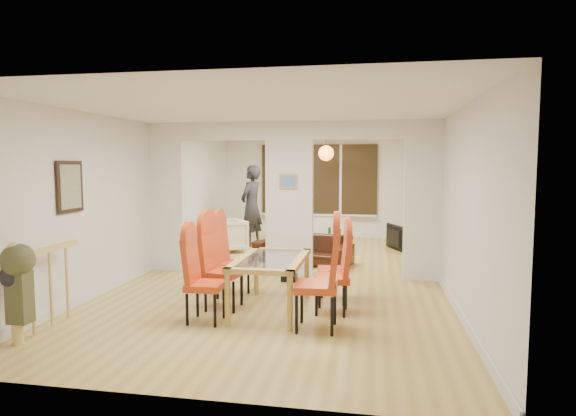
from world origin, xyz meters
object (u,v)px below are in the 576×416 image
(television, at_px, (393,238))
(coffee_table, at_px, (326,243))
(dining_chair_la, at_px, (205,279))
(dining_chair_ra, at_px, (316,278))
(bowl, at_px, (330,237))
(dining_table, at_px, (271,284))
(dining_chair_rc, at_px, (333,265))
(armchair, at_px, (226,236))
(sofa, at_px, (303,248))
(dining_chair_lc, at_px, (233,259))
(bottle, at_px, (329,232))
(person, at_px, (251,206))
(dining_chair_lb, at_px, (224,266))
(dining_chair_rb, at_px, (332,272))

(television, height_order, coffee_table, television)
(dining_chair_la, distance_m, dining_chair_ra, 1.34)
(coffee_table, xyz_separation_m, bowl, (0.09, 0.04, 0.14))
(dining_chair_la, bearing_deg, dining_table, 38.11)
(dining_chair_rc, xyz_separation_m, bowl, (-0.41, 4.31, -0.26))
(armchair, xyz_separation_m, coffee_table, (2.10, 0.87, -0.24))
(sofa, bearing_deg, dining_chair_lc, -89.61)
(bottle, bearing_deg, person, 178.77)
(dining_chair_la, relative_size, bowl, 5.14)
(sofa, height_order, coffee_table, sofa)
(dining_chair_la, relative_size, television, 1.10)
(sofa, relative_size, coffee_table, 1.88)
(dining_chair_lb, bearing_deg, armchair, 117.04)
(dining_chair_rb, distance_m, dining_chair_rc, 0.50)
(dining_chair_ra, xyz_separation_m, dining_chair_rc, (0.09, 1.15, -0.08))
(dining_chair_la, height_order, sofa, dining_chair_la)
(dining_chair_rb, bearing_deg, dining_chair_lc, 151.18)
(dining_chair_lc, distance_m, sofa, 2.64)
(sofa, distance_m, coffee_table, 1.73)
(television, relative_size, bowl, 4.68)
(bottle, height_order, bowl, bottle)
(dining_chair_lb, bearing_deg, television, 73.87)
(dining_chair_lc, bearing_deg, dining_chair_ra, -34.14)
(dining_chair_lb, relative_size, sofa, 0.61)
(dining_chair_la, height_order, person, person)
(dining_table, height_order, dining_chair_lc, dining_chair_lc)
(dining_chair_rb, bearing_deg, dining_table, 175.35)
(dining_chair_rc, relative_size, bowl, 4.99)
(coffee_table, bearing_deg, dining_chair_la, -99.79)
(sofa, height_order, bottle, sofa)
(dining_chair_rb, xyz_separation_m, person, (-2.28, 4.80, 0.40))
(dining_chair_lc, height_order, television, dining_chair_lc)
(coffee_table, bearing_deg, dining_chair_lc, -102.37)
(dining_chair_lb, distance_m, dining_chair_rc, 1.49)
(dining_chair_lb, height_order, person, person)
(dining_chair_ra, bearing_deg, dining_chair_la, 176.01)
(dining_chair_lc, bearing_deg, person, 108.15)
(dining_chair_ra, distance_m, coffee_table, 5.46)
(sofa, xyz_separation_m, bottle, (0.36, 1.68, 0.09))
(dining_chair_ra, relative_size, dining_chair_rc, 1.16)
(dining_chair_lb, xyz_separation_m, dining_chair_ra, (1.29, -0.59, 0.03))
(dining_chair_la, xyz_separation_m, dining_chair_rb, (1.46, 0.62, 0.00))
(sofa, relative_size, armchair, 2.41)
(dining_chair_lb, height_order, bottle, dining_chair_lb)
(dining_chair_la, bearing_deg, sofa, 78.78)
(dining_chair_lc, relative_size, dining_chair_rb, 1.02)
(dining_chair_rb, height_order, sofa, dining_chair_rb)
(person, distance_m, bowl, 1.96)
(armchair, relative_size, coffee_table, 0.78)
(dining_table, distance_m, dining_chair_rc, 0.95)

